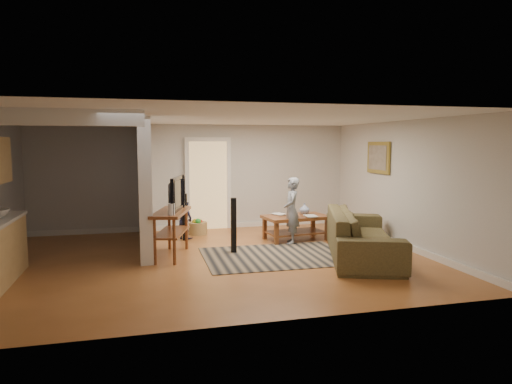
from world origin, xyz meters
TOP-DOWN VIEW (x-y plane):
  - ground at (0.00, 0.00)m, footprint 7.50×7.50m
  - room_shell at (-1.07, 0.43)m, footprint 7.54×6.02m
  - area_rug at (1.08, -0.06)m, footprint 2.62×1.93m
  - sofa at (2.60, -0.46)m, footprint 2.01×3.05m
  - coffee_table at (1.93, 1.23)m, footprint 1.42×0.94m
  - tv_console at (-0.74, 0.39)m, footprint 0.85×1.42m
  - speaker_left at (0.40, 0.41)m, footprint 0.12×0.12m
  - speaker_right at (-0.38, 1.75)m, footprint 0.11×0.11m
  - toy_basket at (-0.04, 2.32)m, footprint 0.42×0.42m
  - child at (1.71, 0.90)m, footprint 0.44×0.57m
  - toddler at (-0.38, 1.91)m, footprint 0.50×0.50m

SIDE VIEW (x-z plane):
  - ground at x=0.00m, z-range 0.00..0.00m
  - sofa at x=2.60m, z-range -0.42..0.42m
  - child at x=1.71m, z-range -0.68..0.68m
  - toddler at x=-0.38m, z-range -0.41..0.41m
  - area_rug at x=1.08m, z-range 0.00..0.01m
  - toy_basket at x=-0.04m, z-range -0.03..0.34m
  - coffee_table at x=1.93m, z-range 0.01..0.80m
  - speaker_right at x=-0.38m, z-range 0.00..1.00m
  - speaker_left at x=0.40m, z-range 0.00..1.04m
  - tv_console at x=-0.74m, z-range 0.19..1.34m
  - room_shell at x=-1.07m, z-range 0.20..2.72m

